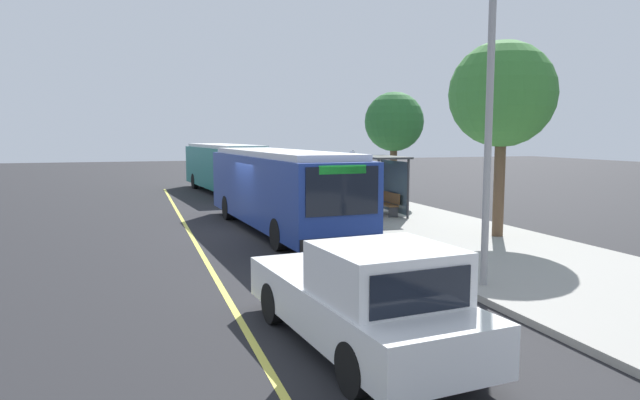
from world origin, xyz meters
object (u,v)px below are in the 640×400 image
(transit_bus_second, at_px, (224,166))
(route_sign_post, at_px, (353,178))
(pickup_truck, at_px, (363,299))
(transit_bus_main, at_px, (279,187))
(waiting_bench, at_px, (388,204))
(pedestrian_commuter, at_px, (376,202))

(transit_bus_second, bearing_deg, route_sign_post, 8.80)
(transit_bus_second, relative_size, pickup_truck, 2.06)
(transit_bus_main, relative_size, route_sign_post, 4.12)
(transit_bus_second, xyz_separation_m, waiting_bench, (13.01, 4.90, -0.98))
(transit_bus_main, distance_m, transit_bus_second, 14.59)
(transit_bus_main, height_order, waiting_bench, transit_bus_main)
(route_sign_post, bearing_deg, pedestrian_commuter, 32.00)
(pedestrian_commuter, bearing_deg, pickup_truck, -24.76)
(pickup_truck, relative_size, waiting_bench, 3.48)
(pickup_truck, distance_m, waiting_bench, 14.95)
(waiting_bench, relative_size, pedestrian_commuter, 0.95)
(pedestrian_commuter, bearing_deg, waiting_bench, 148.66)
(waiting_bench, height_order, route_sign_post, route_sign_post)
(transit_bus_main, height_order, pedestrian_commuter, transit_bus_main)
(transit_bus_main, bearing_deg, pedestrian_commuter, 62.07)
(transit_bus_main, relative_size, pickup_truck, 2.07)
(route_sign_post, bearing_deg, waiting_bench, 133.28)
(waiting_bench, height_order, pedestrian_commuter, pedestrian_commuter)
(transit_bus_main, bearing_deg, route_sign_post, 73.05)
(transit_bus_second, xyz_separation_m, pedestrian_commuter, (16.25, 2.92, -0.50))
(pickup_truck, bearing_deg, route_sign_post, 159.42)
(transit_bus_main, height_order, pickup_truck, transit_bus_main)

